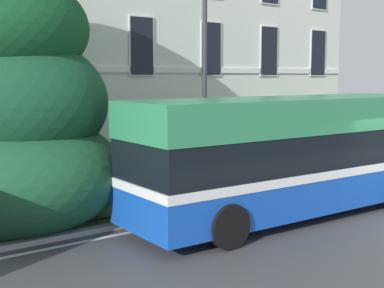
{
  "coord_description": "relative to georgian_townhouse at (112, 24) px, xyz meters",
  "views": [
    {
      "loc": [
        -12.03,
        -6.61,
        3.55
      ],
      "look_at": [
        -3.18,
        5.27,
        1.65
      ],
      "focal_mm": 49.46,
      "sensor_mm": 36.0,
      "label": 1
    }
  ],
  "objects": [
    {
      "name": "georgian_townhouse",
      "position": [
        0.0,
        0.0,
        0.0
      ],
      "size": [
        18.47,
        9.96,
        11.22
      ],
      "color": "silver",
      "rests_on": "ground_plane"
    },
    {
      "name": "iron_verge_railing",
      "position": [
        -0.0,
        -9.5,
        -5.14
      ],
      "size": [
        12.09,
        0.04,
        0.97
      ],
      "color": "black",
      "rests_on": "ground_plane"
    },
    {
      "name": "evergreen_tree",
      "position": [
        -6.98,
        -7.88,
        -2.54
      ],
      "size": [
        5.41,
        5.41,
        8.13
      ],
      "color": "#423328",
      "rests_on": "ground_plane"
    },
    {
      "name": "single_decker_bus",
      "position": [
        -1.1,
        -11.39,
        -4.17
      ],
      "size": [
        8.98,
        2.77,
        3.02
      ],
      "rotation": [
        0.0,
        0.0,
        -0.02
      ],
      "color": "blue",
      "rests_on": "ground_plane"
    },
    {
      "name": "street_lamp_post",
      "position": [
        -1.47,
        -8.35,
        -1.86
      ],
      "size": [
        0.36,
        0.24,
        6.58
      ],
      "color": "#333338",
      "rests_on": "ground_plane"
    },
    {
      "name": "litter_bin",
      "position": [
        3.22,
        -9.19,
        -5.1
      ],
      "size": [
        0.52,
        0.52,
        1.06
      ],
      "color": "#23472D",
      "rests_on": "ground_plane"
    }
  ]
}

